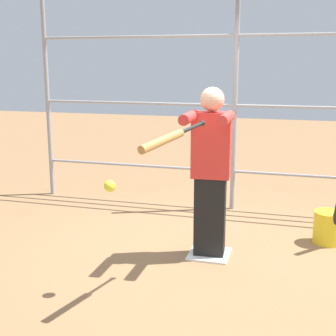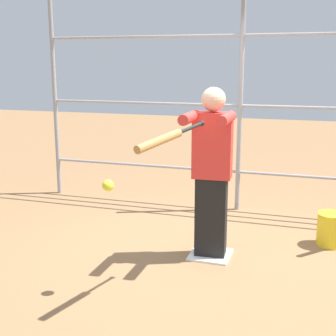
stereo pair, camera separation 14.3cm
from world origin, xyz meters
name	(u,v)px [view 1 (the left image)]	position (x,y,z in m)	size (l,w,h in m)	color
ground_plane	(209,255)	(0.00, 0.00, 0.00)	(24.00, 24.00, 0.00)	olive
home_plate	(209,254)	(0.00, 0.00, 0.01)	(0.40, 0.40, 0.02)	white
fence_backstop	(235,105)	(0.00, -1.60, 1.37)	(5.37, 0.06, 2.73)	#939399
batter	(211,168)	(0.00, 0.02, 0.91)	(0.43, 0.58, 1.68)	black
baseball_bat_swinging	(168,138)	(0.17, 0.96, 1.33)	(0.33, 0.87, 0.16)	black
softball_in_flight	(110,186)	(0.64, 0.98, 0.93)	(0.10, 0.10, 0.10)	yellow
bat_bucket	(332,223)	(-1.20, -0.68, 0.22)	(0.68, 0.63, 0.80)	yellow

